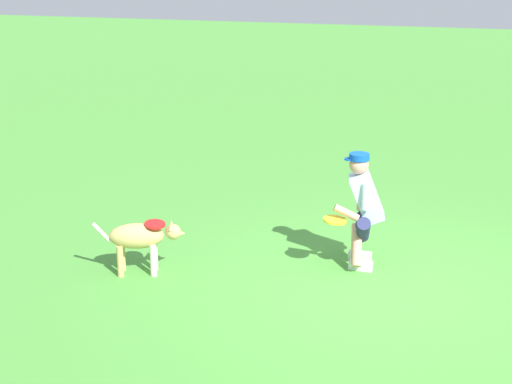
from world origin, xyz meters
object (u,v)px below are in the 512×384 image
at_px(dog, 141,238).
at_px(frisbee_flying, 155,224).
at_px(frisbee_held, 335,220).
at_px(person, 363,206).

distance_m(dog, frisbee_flying, 0.22).
bearing_deg(frisbee_flying, dog, 18.37).
height_order(frisbee_flying, frisbee_held, frisbee_held).
relative_size(dog, frisbee_held, 3.72).
xyz_separation_m(frisbee_flying, frisbee_held, (-1.84, -0.62, 0.04)).
height_order(person, frisbee_held, person).
relative_size(person, frisbee_held, 4.99).
relative_size(dog, frisbee_flying, 4.24).
bearing_deg(frisbee_flying, person, -156.24).
bearing_deg(dog, frisbee_held, -2.19).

